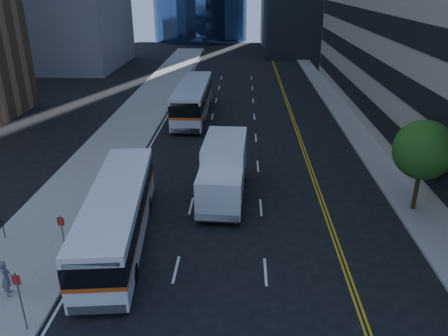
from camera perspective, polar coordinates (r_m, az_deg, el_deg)
name	(u,v)px	position (r m, az deg, el deg)	size (l,w,h in m)	color
ground	(255,302)	(18.41, 4.10, -17.05)	(160.00, 160.00, 0.00)	black
sidewalk_west	(137,118)	(41.96, -11.28, 6.46)	(5.00, 90.00, 0.15)	gray
sidewalk_east	(347,120)	(41.91, 15.77, 6.01)	(2.00, 90.00, 0.15)	gray
street_tree	(424,150)	(25.43, 24.64, 2.14)	(3.20, 3.20, 5.10)	#332114
bus_front	(118,214)	(21.75, -13.68, -5.86)	(3.55, 11.22, 2.84)	white
bus_rear	(193,99)	(41.47, -4.06, 9.00)	(2.73, 12.14, 3.13)	silver
box_truck	(224,170)	(25.41, -0.06, -0.24)	(2.69, 7.07, 3.33)	silver
pedestrian	(6,278)	(20.00, -26.58, -12.72)	(0.59, 0.39, 1.62)	#5A5A62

